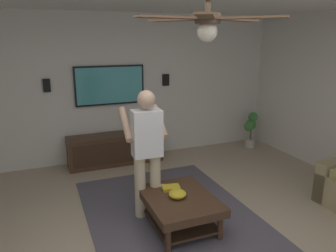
{
  "coord_description": "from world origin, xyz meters",
  "views": [
    {
      "loc": [
        -2.78,
        1.2,
        2.23
      ],
      "look_at": [
        0.98,
        -0.32,
        1.13
      ],
      "focal_mm": 34.77,
      "sensor_mm": 36.0,
      "label": 1
    }
  ],
  "objects_px": {
    "wall_speaker_right": "(47,85)",
    "bowl": "(177,194)",
    "coffee_table": "(180,204)",
    "ceiling_fan": "(207,22)",
    "tv": "(110,85)",
    "book": "(171,188)",
    "remote_white": "(161,185)",
    "media_console": "(116,149)",
    "potted_plant_short": "(251,127)",
    "person_standing": "(147,147)",
    "wall_speaker_left": "(166,80)",
    "vase_round": "(139,126)"
  },
  "relations": [
    {
      "from": "coffee_table",
      "to": "media_console",
      "type": "distance_m",
      "value": 2.37
    },
    {
      "from": "bowl",
      "to": "book",
      "type": "distance_m",
      "value": 0.24
    },
    {
      "from": "coffee_table",
      "to": "wall_speaker_right",
      "type": "bearing_deg",
      "value": 26.61
    },
    {
      "from": "person_standing",
      "to": "book",
      "type": "distance_m",
      "value": 0.6
    },
    {
      "from": "media_console",
      "to": "wall_speaker_left",
      "type": "distance_m",
      "value": 1.63
    },
    {
      "from": "bowl",
      "to": "vase_round",
      "type": "relative_size",
      "value": 0.96
    },
    {
      "from": "tv",
      "to": "vase_round",
      "type": "distance_m",
      "value": 0.91
    },
    {
      "from": "wall_speaker_left",
      "to": "wall_speaker_right",
      "type": "xyz_separation_m",
      "value": [
        0.0,
        2.16,
        0.01
      ]
    },
    {
      "from": "media_console",
      "to": "book",
      "type": "xyz_separation_m",
      "value": [
        -2.13,
        -0.22,
        0.14
      ]
    },
    {
      "from": "coffee_table",
      "to": "book",
      "type": "distance_m",
      "value": 0.26
    },
    {
      "from": "media_console",
      "to": "person_standing",
      "type": "height_order",
      "value": "person_standing"
    },
    {
      "from": "remote_white",
      "to": "ceiling_fan",
      "type": "xyz_separation_m",
      "value": [
        -1.23,
        0.06,
        1.94
      ]
    },
    {
      "from": "tv",
      "to": "remote_white",
      "type": "relative_size",
      "value": 8.37
    },
    {
      "from": "vase_round",
      "to": "wall_speaker_left",
      "type": "xyz_separation_m",
      "value": [
        0.26,
        -0.64,
        0.79
      ]
    },
    {
      "from": "tv",
      "to": "wall_speaker_left",
      "type": "bearing_deg",
      "value": 90.69
    },
    {
      "from": "potted_plant_short",
      "to": "remote_white",
      "type": "relative_size",
      "value": 4.92
    },
    {
      "from": "wall_speaker_right",
      "to": "remote_white",
      "type": "bearing_deg",
      "value": -152.1
    },
    {
      "from": "media_console",
      "to": "wall_speaker_left",
      "type": "xyz_separation_m",
      "value": [
        0.25,
        -1.09,
        1.18
      ]
    },
    {
      "from": "media_console",
      "to": "remote_white",
      "type": "distance_m",
      "value": 2.02
    },
    {
      "from": "person_standing",
      "to": "potted_plant_short",
      "type": "bearing_deg",
      "value": -55.23
    },
    {
      "from": "wall_speaker_left",
      "to": "potted_plant_short",
      "type": "bearing_deg",
      "value": -102.13
    },
    {
      "from": "tv",
      "to": "bowl",
      "type": "distance_m",
      "value": 2.79
    },
    {
      "from": "remote_white",
      "to": "tv",
      "type": "bearing_deg",
      "value": 122.16
    },
    {
      "from": "ceiling_fan",
      "to": "tv",
      "type": "bearing_deg",
      "value": 1.02
    },
    {
      "from": "media_console",
      "to": "vase_round",
      "type": "relative_size",
      "value": 7.73
    },
    {
      "from": "wall_speaker_right",
      "to": "bowl",
      "type": "bearing_deg",
      "value": -154.14
    },
    {
      "from": "tv",
      "to": "ceiling_fan",
      "type": "xyz_separation_m",
      "value": [
        -3.47,
        -0.06,
        0.94
      ]
    },
    {
      "from": "wall_speaker_right",
      "to": "person_standing",
      "type": "bearing_deg",
      "value": -154.69
    },
    {
      "from": "media_console",
      "to": "remote_white",
      "type": "xyz_separation_m",
      "value": [
        -2.01,
        -0.13,
        0.14
      ]
    },
    {
      "from": "remote_white",
      "to": "book",
      "type": "bearing_deg",
      "value": -24.16
    },
    {
      "from": "media_console",
      "to": "person_standing",
      "type": "relative_size",
      "value": 1.04
    },
    {
      "from": "book",
      "to": "wall_speaker_right",
      "type": "relative_size",
      "value": 1.0
    },
    {
      "from": "tv",
      "to": "book",
      "type": "relative_size",
      "value": 5.71
    },
    {
      "from": "vase_round",
      "to": "media_console",
      "type": "bearing_deg",
      "value": 89.36
    },
    {
      "from": "book",
      "to": "wall_speaker_right",
      "type": "distance_m",
      "value": 2.9
    },
    {
      "from": "coffee_table",
      "to": "vase_round",
      "type": "relative_size",
      "value": 4.55
    },
    {
      "from": "media_console",
      "to": "vase_round",
      "type": "bearing_deg",
      "value": 89.36
    },
    {
      "from": "coffee_table",
      "to": "ceiling_fan",
      "type": "xyz_separation_m",
      "value": [
        -0.88,
        0.17,
        2.06
      ]
    },
    {
      "from": "tv",
      "to": "potted_plant_short",
      "type": "height_order",
      "value": "tv"
    },
    {
      "from": "wall_speaker_left",
      "to": "person_standing",
      "type": "bearing_deg",
      "value": 152.9
    },
    {
      "from": "bowl",
      "to": "remote_white",
      "type": "relative_size",
      "value": 1.41
    },
    {
      "from": "remote_white",
      "to": "wall_speaker_right",
      "type": "height_order",
      "value": "wall_speaker_right"
    },
    {
      "from": "media_console",
      "to": "ceiling_fan",
      "type": "bearing_deg",
      "value": 1.1
    },
    {
      "from": "coffee_table",
      "to": "bowl",
      "type": "bearing_deg",
      "value": 111.89
    },
    {
      "from": "potted_plant_short",
      "to": "person_standing",
      "type": "bearing_deg",
      "value": 122.12
    },
    {
      "from": "coffee_table",
      "to": "ceiling_fan",
      "type": "bearing_deg",
      "value": 168.87
    },
    {
      "from": "person_standing",
      "to": "wall_speaker_left",
      "type": "relative_size",
      "value": 7.45
    },
    {
      "from": "vase_round",
      "to": "ceiling_fan",
      "type": "distance_m",
      "value": 3.67
    },
    {
      "from": "person_standing",
      "to": "book",
      "type": "height_order",
      "value": "person_standing"
    },
    {
      "from": "ceiling_fan",
      "to": "coffee_table",
      "type": "bearing_deg",
      "value": -11.13
    }
  ]
}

